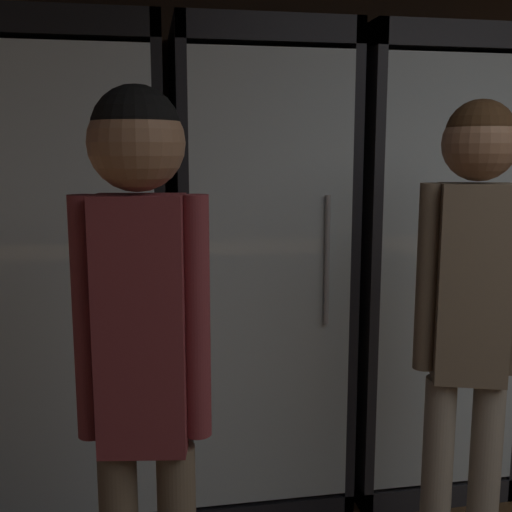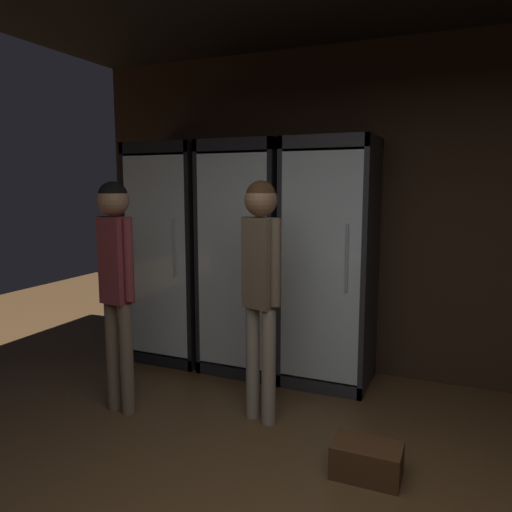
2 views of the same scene
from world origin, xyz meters
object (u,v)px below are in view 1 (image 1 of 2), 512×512
Objects in this scene: cooler_far_left at (80,282)px; shopper_near at (471,299)px; cooler_center at (417,270)px; cooler_left at (256,276)px; shopper_far at (142,341)px.

cooler_far_left is 1.55m from shopper_near.
cooler_center is at bearing -0.03° from cooler_far_left.
cooler_center is at bearing 74.81° from shopper_near.
cooler_left and cooler_center have the same top height.
shopper_near is 1.02m from shopper_far.
cooler_far_left is 1.00× the size of cooler_left.
cooler_far_left reaches higher than shopper_near.
cooler_far_left is at bearing 143.75° from shopper_near.
cooler_far_left is 1.21× the size of shopper_far.
shopper_far is (0.26, -1.19, 0.09)m from cooler_far_left.
shopper_near is at bearing -36.25° from cooler_far_left.
shopper_far is (-0.99, -0.27, 0.01)m from shopper_near.
cooler_left is (0.75, -0.00, -0.00)m from cooler_far_left.
shopper_near is at bearing -105.19° from cooler_center.
cooler_left is 1.29m from shopper_far.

